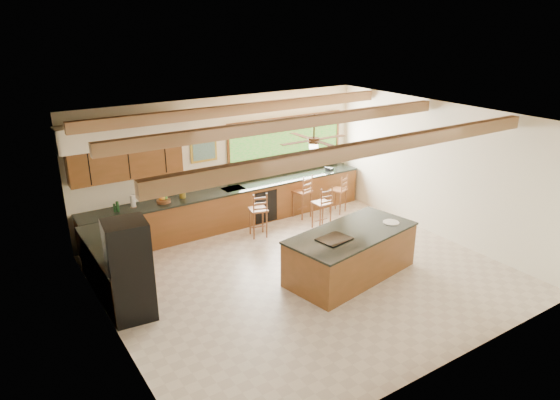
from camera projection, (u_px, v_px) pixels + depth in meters
ground at (306, 274)px, 9.64m from camera, size 7.20×7.20×0.00m
room_shell at (280, 157)px, 9.30m from camera, size 7.27×6.54×3.02m
counter_run at (209, 219)px, 11.04m from camera, size 7.12×3.10×1.27m
island at (351, 253)px, 9.47m from camera, size 2.77×1.65×0.92m
refrigerator at (130, 270)px, 8.01m from camera, size 0.73×0.71×1.70m
bar_stool_a at (304, 193)px, 12.14m from camera, size 0.47×0.47×1.10m
bar_stool_b at (259, 211)px, 11.07m from camera, size 0.46×0.46×1.06m
bar_stool_c at (323, 204)px, 11.46m from camera, size 0.38×0.38×1.06m
bar_stool_d at (340, 191)px, 12.46m from camera, size 0.46×0.46×0.99m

